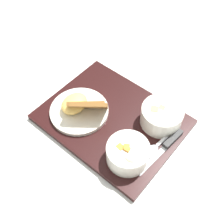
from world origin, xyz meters
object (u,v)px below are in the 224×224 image
plate_main (80,107)px  spoon (157,146)px  bowl_salad (128,153)px  bowl_soup (162,115)px  knife (169,143)px

plate_main → spoon: bearing=-167.9°
plate_main → bowl_salad: bearing=171.8°
bowl_soup → plate_main: size_ratio=0.67×
bowl_soup → plate_main: bearing=32.3°
plate_main → knife: plate_main is taller
bowl_salad → plate_main: size_ratio=0.64×
bowl_salad → knife: 0.13m
bowl_salad → spoon: bearing=-115.2°
bowl_soup → spoon: (-0.04, 0.08, -0.03)m
bowl_soup → bowl_salad: bearing=91.3°
knife → spoon: knife is taller
plate_main → spoon: size_ratio=1.16×
bowl_soup → knife: bowl_soup is taller
bowl_salad → knife: bearing=-118.1°
knife → spoon: size_ratio=1.19×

